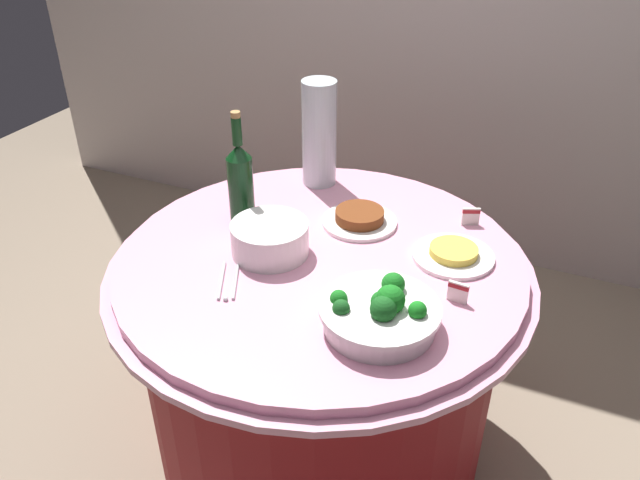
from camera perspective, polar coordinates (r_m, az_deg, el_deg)
The scene contains 11 objects.
ground_plane at distance 2.20m, azimuth 0.00°, elevation -17.67°, with size 6.00×6.00×0.00m, color gray.
buffet_table at distance 1.93m, azimuth 0.00°, elevation -10.47°, with size 1.16×1.16×0.74m.
broccoli_bowl at distance 1.45m, azimuth 5.46°, elevation -6.58°, with size 0.28×0.28×0.12m.
plate_stack at distance 1.70m, azimuth -4.55°, elevation 0.13°, with size 0.21×0.21×0.09m.
wine_bottle at distance 1.82m, azimuth -7.21°, elevation 5.33°, with size 0.07×0.07×0.34m.
decorative_fruit_vase at distance 2.03m, azimuth -0.08°, elevation 9.04°, with size 0.11×0.11×0.34m.
serving_tongs at distance 1.62m, azimuth -8.27°, elevation -3.76°, with size 0.11×0.16×0.01m.
food_plate_fried_egg at distance 1.73m, azimuth 11.95°, elevation -1.25°, with size 0.22×0.22×0.03m.
food_plate_stir_fry at distance 1.85m, azimuth 3.59°, elevation 1.96°, with size 0.22×0.22×0.04m.
label_placard_front at distance 1.88m, azimuth 13.47°, elevation 2.16°, with size 0.05×0.03×0.05m.
label_placard_mid at distance 1.56m, azimuth 12.36°, elevation -4.54°, with size 0.05×0.01×0.05m.
Camera 1 is at (0.57, -1.30, 1.68)m, focal length 35.42 mm.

